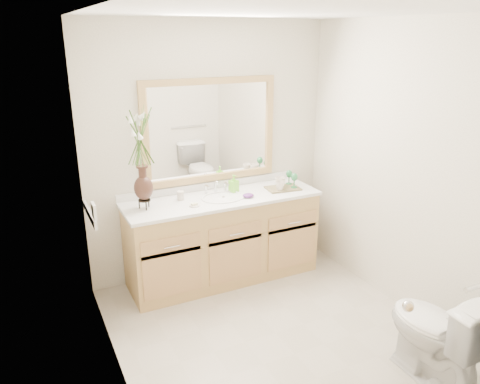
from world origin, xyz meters
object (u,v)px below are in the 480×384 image
tumbler (181,196)px  tray (283,188)px  toilet (437,333)px  soap_bottle (234,184)px  flower_vase (141,148)px

tumbler → tray: size_ratio=0.26×
toilet → tray: bearing=-87.7°
soap_bottle → tray: size_ratio=0.47×
toilet → flower_vase: size_ratio=0.95×
soap_bottle → tray: 0.49m
flower_vase → tray: (1.35, -0.06, -0.53)m
toilet → soap_bottle: bearing=-75.2°
tumbler → tray: (1.00, -0.14, -0.03)m
flower_vase → tray: bearing=-2.7°
toilet → tray: 1.95m
flower_vase → tray: flower_vase is taller
toilet → tray: tray is taller
soap_bottle → tumbler: bearing=160.1°
tumbler → soap_bottle: 0.54m
tray → flower_vase: bearing=-176.5°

